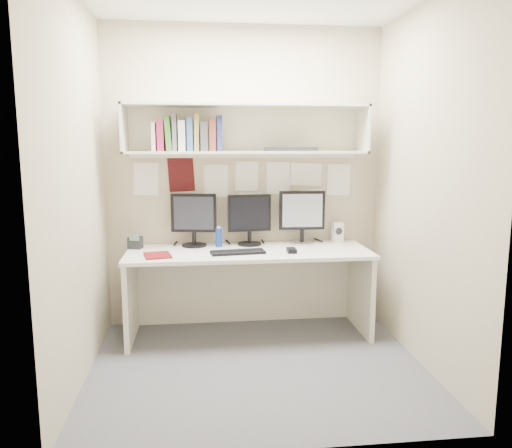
{
  "coord_description": "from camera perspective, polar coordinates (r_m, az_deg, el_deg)",
  "views": [
    {
      "loc": [
        -0.4,
        -3.37,
        1.6
      ],
      "look_at": [
        0.03,
        0.35,
        1.0
      ],
      "focal_mm": 35.0,
      "sensor_mm": 36.0,
      "label": 1
    }
  ],
  "objects": [
    {
      "name": "desk",
      "position": [
        4.23,
        -0.85,
        -7.81
      ],
      "size": [
        2.0,
        0.7,
        0.73
      ],
      "color": "silver",
      "rests_on": "floor"
    },
    {
      "name": "monitor_left",
      "position": [
        4.29,
        -7.13,
        0.74
      ],
      "size": [
        0.39,
        0.21,
        0.45
      ],
      "rotation": [
        0.0,
        0.0,
        -0.16
      ],
      "color": "black",
      "rests_on": "desk"
    },
    {
      "name": "keyboard",
      "position": [
        4.01,
        -2.09,
        -3.24
      ],
      "size": [
        0.45,
        0.2,
        0.02
      ],
      "primitive_type": "cube",
      "rotation": [
        0.0,
        0.0,
        0.12
      ],
      "color": "black",
      "rests_on": "desk"
    },
    {
      "name": "blue_bottle",
      "position": [
        4.26,
        -4.28,
        -1.52
      ],
      "size": [
        0.06,
        0.06,
        0.18
      ],
      "color": "navy",
      "rests_on": "desk"
    },
    {
      "name": "book_stack",
      "position": [
        4.17,
        -7.81,
        10.08
      ],
      "size": [
        0.56,
        0.19,
        0.3
      ],
      "color": "#BCBAB5",
      "rests_on": "overhead_hutch"
    },
    {
      "name": "desk_phone",
      "position": [
        4.31,
        -13.64,
        -2.07
      ],
      "size": [
        0.13,
        0.12,
        0.13
      ],
      "rotation": [
        0.0,
        0.0,
        -0.26
      ],
      "color": "black",
      "rests_on": "desk"
    },
    {
      "name": "maroon_notebook",
      "position": [
        3.99,
        -11.19,
        -3.53
      ],
      "size": [
        0.24,
        0.28,
        0.01
      ],
      "primitive_type": "cube",
      "rotation": [
        0.0,
        0.0,
        0.2
      ],
      "color": "#601013",
      "rests_on": "desk"
    },
    {
      "name": "monitor_right",
      "position": [
        4.38,
        5.28,
        1.03
      ],
      "size": [
        0.4,
        0.22,
        0.46
      ],
      "rotation": [
        0.0,
        0.0,
        -0.04
      ],
      "color": "#A5A5AA",
      "rests_on": "desk"
    },
    {
      "name": "wall_right",
      "position": [
        3.75,
        18.8,
        4.07
      ],
      "size": [
        0.02,
        2.0,
        2.6
      ],
      "primitive_type": "cube",
      "color": "tan",
      "rests_on": "ground"
    },
    {
      "name": "pinned_papers",
      "position": [
        4.4,
        -1.32,
        4.6
      ],
      "size": [
        1.92,
        0.01,
        0.48
      ],
      "primitive_type": null,
      "color": "white",
      "rests_on": "wall_back"
    },
    {
      "name": "monitor_center",
      "position": [
        4.31,
        -0.76,
        0.77
      ],
      "size": [
        0.38,
        0.21,
        0.44
      ],
      "rotation": [
        0.0,
        0.0,
        0.09
      ],
      "color": "black",
      "rests_on": "desk"
    },
    {
      "name": "wall_left",
      "position": [
        3.48,
        -19.86,
        3.66
      ],
      "size": [
        0.02,
        2.0,
        2.6
      ],
      "primitive_type": "cube",
      "color": "tan",
      "rests_on": "ground"
    },
    {
      "name": "wall_front",
      "position": [
        2.43,
        2.99,
        2.01
      ],
      "size": [
        2.4,
        0.02,
        2.6
      ],
      "primitive_type": "cube",
      "color": "tan",
      "rests_on": "ground"
    },
    {
      "name": "overhead_hutch",
      "position": [
        4.25,
        -1.18,
        10.77
      ],
      "size": [
        2.0,
        0.38,
        0.4
      ],
      "color": "beige",
      "rests_on": "wall_back"
    },
    {
      "name": "wall_back",
      "position": [
        4.4,
        -1.33,
        5.25
      ],
      "size": [
        2.4,
        0.02,
        2.6
      ],
      "primitive_type": "cube",
      "color": "tan",
      "rests_on": "ground"
    },
    {
      "name": "hutch_tray",
      "position": [
        4.24,
        3.95,
        8.54
      ],
      "size": [
        0.46,
        0.22,
        0.03
      ],
      "primitive_type": "cube",
      "rotation": [
        0.0,
        0.0,
        -0.12
      ],
      "color": "black",
      "rests_on": "overhead_hutch"
    },
    {
      "name": "floor",
      "position": [
        3.76,
        0.19,
        -16.06
      ],
      "size": [
        2.4,
        2.0,
        0.01
      ],
      "primitive_type": "cube",
      "color": "#4E4D53",
      "rests_on": "ground"
    },
    {
      "name": "mouse",
      "position": [
        4.05,
        4.09,
        -3.03
      ],
      "size": [
        0.07,
        0.11,
        0.03
      ],
      "primitive_type": "cube",
      "rotation": [
        0.0,
        0.0,
        -0.01
      ],
      "color": "black",
      "rests_on": "desk"
    },
    {
      "name": "speaker",
      "position": [
        4.51,
        9.28,
        -0.93
      ],
      "size": [
        0.1,
        0.1,
        0.18
      ],
      "rotation": [
        0.0,
        0.0,
        0.13
      ],
      "color": "silver",
      "rests_on": "desk"
    }
  ]
}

